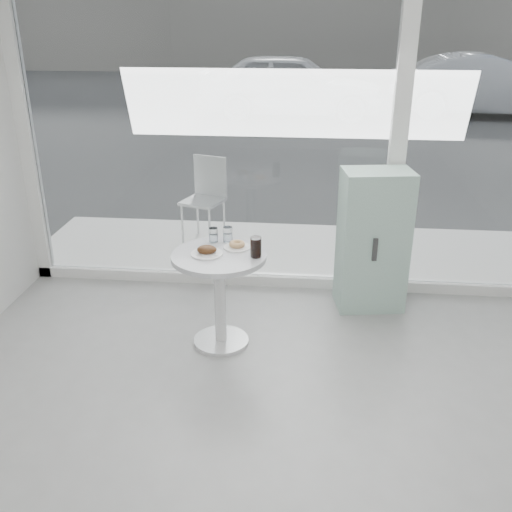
# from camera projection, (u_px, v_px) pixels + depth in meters

# --- Properties ---
(room_shell) EXTENTS (6.00, 6.00, 6.00)m
(room_shell) POSITION_uv_depth(u_px,v_px,m) (247.00, 228.00, 1.52)
(room_shell) COLOR white
(room_shell) RESTS_ON ground
(storefront) EXTENTS (5.00, 0.14, 3.00)m
(storefront) POSITION_uv_depth(u_px,v_px,m) (303.00, 105.00, 4.85)
(storefront) COLOR white
(storefront) RESTS_ON ground
(main_table) EXTENTS (0.72, 0.72, 0.77)m
(main_table) POSITION_uv_depth(u_px,v_px,m) (220.00, 280.00, 4.35)
(main_table) COLOR white
(main_table) RESTS_ON ground
(patio_deck) EXTENTS (5.60, 1.60, 0.05)m
(patio_deck) POSITION_uv_depth(u_px,v_px,m) (293.00, 251.00, 6.25)
(patio_deck) COLOR silver
(patio_deck) RESTS_ON ground
(street) EXTENTS (40.00, 24.00, 0.00)m
(street) POSITION_uv_depth(u_px,v_px,m) (309.00, 99.00, 17.42)
(street) COLOR #323232
(street) RESTS_ON ground
(mint_cabinet) EXTENTS (0.62, 0.46, 1.24)m
(mint_cabinet) POSITION_uv_depth(u_px,v_px,m) (373.00, 241.00, 4.91)
(mint_cabinet) COLOR #82A696
(mint_cabinet) RESTS_ON ground
(patio_chair) EXTENTS (0.51, 0.51, 0.93)m
(patio_chair) POSITION_uv_depth(u_px,v_px,m) (206.00, 194.00, 6.33)
(patio_chair) COLOR white
(patio_chair) RESTS_ON patio_deck
(car_white) EXTENTS (4.63, 1.99, 1.56)m
(car_white) POSITION_uv_depth(u_px,v_px,m) (291.00, 85.00, 14.15)
(car_white) COLOR silver
(car_white) RESTS_ON street
(car_silver) EXTENTS (4.66, 1.80, 1.51)m
(car_silver) POSITION_uv_depth(u_px,v_px,m) (486.00, 86.00, 14.11)
(car_silver) COLOR #A5A7AD
(car_silver) RESTS_ON street
(plate_fritter) EXTENTS (0.24, 0.24, 0.07)m
(plate_fritter) POSITION_uv_depth(u_px,v_px,m) (207.00, 251.00, 4.25)
(plate_fritter) COLOR white
(plate_fritter) RESTS_ON main_table
(plate_donut) EXTENTS (0.21, 0.21, 0.05)m
(plate_donut) POSITION_uv_depth(u_px,v_px,m) (237.00, 246.00, 4.37)
(plate_donut) COLOR white
(plate_donut) RESTS_ON main_table
(water_tumbler_a) EXTENTS (0.07, 0.07, 0.12)m
(water_tumbler_a) POSITION_uv_depth(u_px,v_px,m) (213.00, 236.00, 4.47)
(water_tumbler_a) COLOR white
(water_tumbler_a) RESTS_ON main_table
(water_tumbler_b) EXTENTS (0.07, 0.07, 0.12)m
(water_tumbler_b) POSITION_uv_depth(u_px,v_px,m) (228.00, 235.00, 4.48)
(water_tumbler_b) COLOR white
(water_tumbler_b) RESTS_ON main_table
(cola_glass) EXTENTS (0.08, 0.08, 0.16)m
(cola_glass) POSITION_uv_depth(u_px,v_px,m) (256.00, 247.00, 4.19)
(cola_glass) COLOR white
(cola_glass) RESTS_ON main_table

